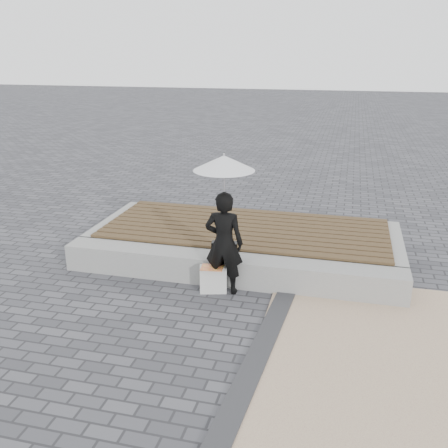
{
  "coord_description": "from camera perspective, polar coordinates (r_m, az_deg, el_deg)",
  "views": [
    {
      "loc": [
        1.56,
        -4.85,
        3.2
      ],
      "look_at": [
        0.02,
        1.29,
        1.0
      ],
      "focal_mm": 40.09,
      "sensor_mm": 36.0,
      "label": 1
    }
  ],
  "objects": [
    {
      "name": "canvas_tote",
      "position": [
        6.98,
        -1.23,
        -6.32
      ],
      "size": [
        0.4,
        0.25,
        0.39
      ],
      "primitive_type": "cube",
      "rotation": [
        0.0,
        0.0,
        0.27
      ],
      "color": "beige",
      "rests_on": "ground"
    },
    {
      "name": "seating_ledge",
      "position": [
        7.28,
        0.48,
        -5.16
      ],
      "size": [
        5.0,
        0.45,
        0.4
      ],
      "primitive_type": "cube",
      "color": "gray",
      "rests_on": "ground"
    },
    {
      "name": "handbag",
      "position": [
        7.06,
        0.07,
        -3.05
      ],
      "size": [
        0.37,
        0.17,
        0.26
      ],
      "primitive_type": "cube",
      "rotation": [
        0.0,
        0.0,
        0.12
      ],
      "color": "black",
      "rests_on": "seating_ledge"
    },
    {
      "name": "timber_decking",
      "position": [
        8.28,
        2.46,
        -0.45
      ],
      "size": [
        4.6,
        2.0,
        0.04
      ],
      "primitive_type": null,
      "color": "brown",
      "rests_on": "timber_platform"
    },
    {
      "name": "timber_platform",
      "position": [
        8.36,
        2.44,
        -1.87
      ],
      "size": [
        5.0,
        2.0,
        0.4
      ],
      "primitive_type": "cube",
      "color": "gray",
      "rests_on": "ground"
    },
    {
      "name": "magazine",
      "position": [
        6.86,
        -1.36,
        -4.99
      ],
      "size": [
        0.33,
        0.25,
        0.01
      ],
      "primitive_type": "cube",
      "rotation": [
        0.0,
        0.0,
        0.1
      ],
      "color": "#D1323E",
      "rests_on": "canvas_tote"
    },
    {
      "name": "edging_band",
      "position": [
        5.45,
        3.01,
        -16.59
      ],
      "size": [
        0.61,
        5.2,
        0.04
      ],
      "primitive_type": "cube",
      "rotation": [
        0.0,
        0.0,
        -0.07
      ],
      "color": "#303033",
      "rests_on": "ground"
    },
    {
      "name": "ground",
      "position": [
        6.01,
        -3.23,
        -13.0
      ],
      "size": [
        80.0,
        80.0,
        0.0
      ],
      "primitive_type": "plane",
      "color": "#4C4C51",
      "rests_on": "ground"
    },
    {
      "name": "parasol",
      "position": [
        6.47,
        -0.0,
        6.98
      ],
      "size": [
        0.8,
        0.8,
        1.03
      ],
      "rotation": [
        0.0,
        0.0,
        -0.37
      ],
      "color": "silver",
      "rests_on": "ground"
    },
    {
      "name": "woman",
      "position": [
        6.79,
        -0.0,
        -2.19
      ],
      "size": [
        0.53,
        0.36,
        1.45
      ],
      "primitive_type": "imported",
      "rotation": [
        0.0,
        0.0,
        3.16
      ],
      "color": "black",
      "rests_on": "ground"
    }
  ]
}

